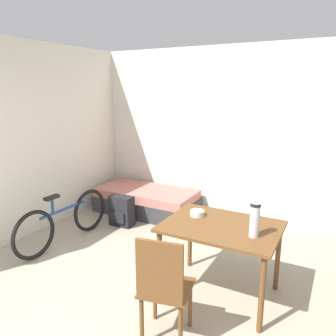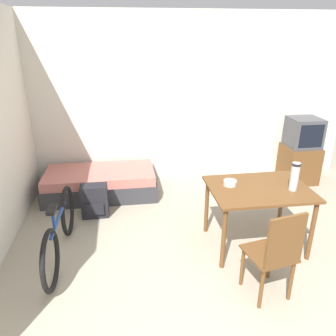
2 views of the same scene
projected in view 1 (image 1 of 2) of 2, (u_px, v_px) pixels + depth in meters
The scene contains 9 objects.
wall_back at pixel (236, 135), 5.10m from camera, with size 5.72×0.06×2.70m.
wall_left at pixel (39, 139), 4.72m from camera, with size 0.06×4.43×2.70m.
daybed at pixel (147, 201), 5.55m from camera, with size 1.70×0.82×0.41m.
dining_table at pixel (221, 234), 3.21m from camera, with size 1.11×0.83×0.75m.
wooden_chair at pixel (163, 285), 2.59m from camera, with size 0.48×0.48×0.95m.
bicycle at pixel (64, 221), 4.40m from camera, with size 0.10×1.60×0.72m.
thermos_flask at pixel (255, 218), 2.90m from camera, with size 0.09×0.09×0.32m.
mate_bowl at pixel (197, 213), 3.42m from camera, with size 0.15×0.15×0.06m.
backpack at pixel (122, 211), 5.01m from camera, with size 0.36×0.23×0.46m.
Camera 1 is at (1.48, -1.52, 2.04)m, focal length 35.00 mm.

